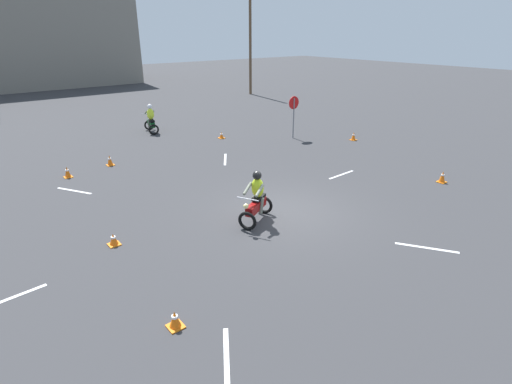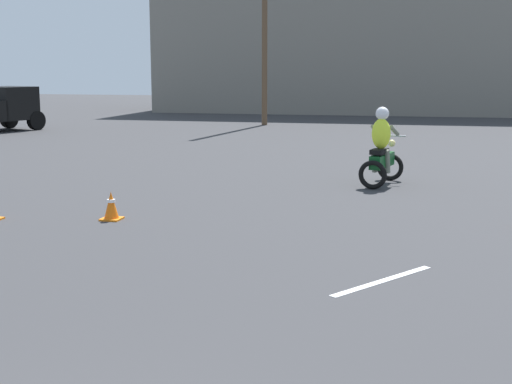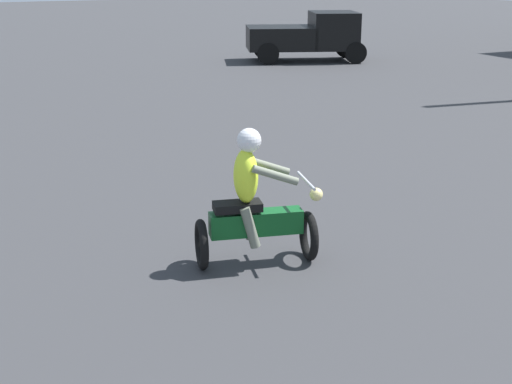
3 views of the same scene
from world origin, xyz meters
The scene contains 19 objects.
ground_plane centered at (0.00, 0.00, 0.00)m, with size 120.00×120.00×0.00m, color #333335.
motorcycle_rider_foreground centered at (-1.19, 0.06, 0.73)m, with size 1.52×1.19×1.66m.
motorcycle_rider_background centered at (1.24, 13.06, 0.73)m, with size 0.93×1.56×1.66m.
stop_sign centered at (6.88, 6.98, 1.63)m, with size 0.70×0.08×2.30m.
traffic_cone_near_left centered at (3.70, 9.38, 0.17)m, with size 0.32×0.32×0.35m.
traffic_cone_near_right centered at (6.72, -1.82, 0.23)m, with size 0.32×0.32×0.47m.
traffic_cone_mid_center centered at (-5.30, 1.34, 0.17)m, with size 0.32×0.32×0.35m.
traffic_cone_mid_left centered at (-2.87, 8.47, 0.23)m, with size 0.32×0.32×0.47m.
traffic_cone_far_right centered at (-4.78, 8.00, 0.22)m, with size 0.32×0.32×0.46m.
traffic_cone_far_center centered at (-5.52, -2.75, 0.19)m, with size 0.32×0.32×0.39m.
traffic_cone_far_left centered at (9.16, 4.56, 0.21)m, with size 0.32×0.32×0.44m.
lane_stripe_e centered at (4.29, 1.24, 0.00)m, with size 0.10×1.56×0.01m, color silver.
lane_stripe_ne centered at (1.67, 6.03, 0.00)m, with size 0.10×1.77×0.01m, color silver.
lane_stripe_nw centered at (-5.01, 6.30, 0.00)m, with size 0.10×1.62×0.01m, color silver.
lane_stripe_w centered at (-8.05, 0.40, 0.00)m, with size 0.10×1.61×0.01m, color silver.
lane_stripe_sw centered at (-5.26, -4.22, 0.00)m, with size 0.10×1.90×0.01m, color silver.
lane_stripe_se centered at (1.48, -4.22, 0.00)m, with size 0.10×1.67×0.01m, color silver.
utility_pole_near centered at (14.94, 21.34, 4.31)m, with size 0.24×0.24×8.62m, color brown.
building_backdrop centered at (-1.06, 39.91, 4.25)m, with size 23.23×8.97×8.50m, color gray.
Camera 1 is at (-8.26, -8.88, 5.65)m, focal length 28.00 mm.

